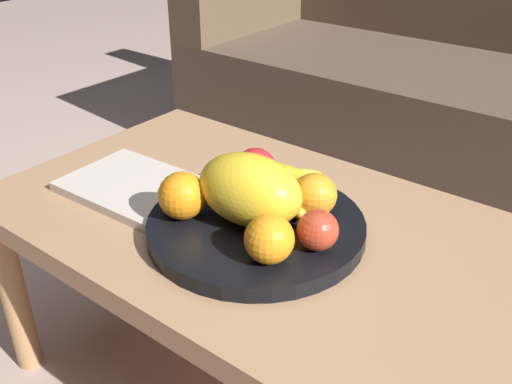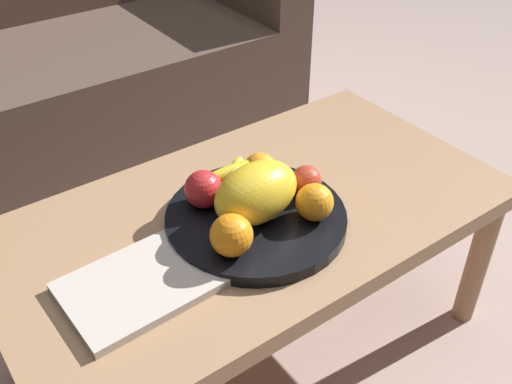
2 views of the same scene
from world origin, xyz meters
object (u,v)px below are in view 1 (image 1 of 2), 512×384
Objects in this scene: melon_large_front at (250,190)px; banana_bunch at (288,187)px; orange_left at (269,239)px; coffee_table at (281,252)px; apple_front at (255,169)px; magazine at (135,187)px; fruit_bowl at (256,227)px; orange_front at (182,196)px; apple_left at (318,230)px; couch at (461,91)px; orange_right at (315,195)px.

melon_large_front is 1.08× the size of banana_bunch.
coffee_table is at bearing 117.75° from orange_left.
melon_large_front is 2.36× the size of apple_front.
coffee_table is 0.29m from magazine.
magazine is at bearing -174.82° from fruit_bowl.
apple_left is (0.21, 0.06, -0.01)m from orange_front.
melon_large_front is (0.08, -1.14, 0.17)m from couch.
apple_left is at bearing 1.28° from melon_large_front.
couch is 1.17m from apple_left.
apple_left is at bearing -54.24° from orange_right.
melon_large_front is (-0.01, -0.01, 0.07)m from fruit_bowl.
orange_left is 1.01× the size of orange_right.
orange_left reaches higher than apple_left.
orange_left is at bearing -62.25° from coffee_table.
coffee_table is 6.33× the size of banana_bunch.
magazine reaches higher than coffee_table.
banana_bunch is 0.64× the size of magazine.
apple_front is 0.22m from magazine.
orange_front is 0.30× the size of magazine.
orange_left is 0.14m from orange_right.
couch is 4.96× the size of fruit_bowl.
orange_front is 0.22m from apple_left.
apple_left is at bearing -24.92° from coffee_table.
apple_left is at bearing -2.82° from fruit_bowl.
melon_large_front is at bearing -86.10° from couch.
apple_front is 0.08m from banana_bunch.
fruit_bowl is 0.12m from apple_left.
coffee_table is 0.17m from orange_left.
apple_left is at bearing -25.36° from apple_front.
couch is 1.06m from apple_front.
apple_front is at bearing 175.79° from orange_right.
couch is 1.17m from magazine.
couch reaches higher than fruit_bowl.
orange_right is 0.05m from banana_bunch.
couch reaches higher than coffee_table.
couch reaches higher than banana_bunch.
banana_bunch is (-0.07, 0.14, -0.00)m from orange_left.
magazine is at bearing -163.52° from orange_right.
orange_front is 0.15m from apple_front.
coffee_table is 0.15m from apple_front.
banana_bunch is at bearing 143.89° from apple_left.
magazine is at bearing -98.49° from couch.
orange_left is 0.08m from apple_left.
orange_left is at bearing -46.58° from apple_front.
apple_front is at bearing 173.72° from banana_bunch.
magazine is at bearing 171.65° from orange_left.
orange_front is at bearing 176.60° from orange_left.
magazine is at bearing -176.63° from melon_large_front.
apple_left reaches higher than fruit_bowl.
orange_left is at bearing -118.59° from apple_left.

